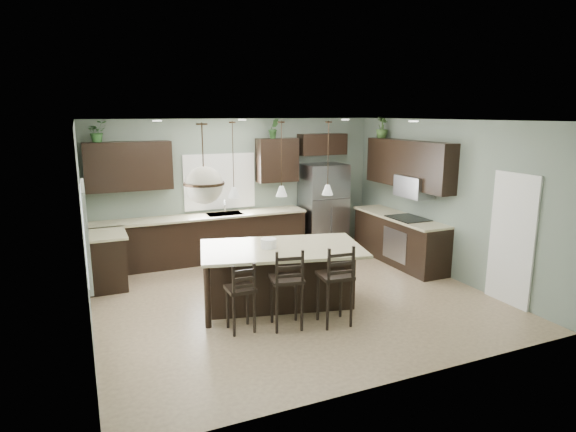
# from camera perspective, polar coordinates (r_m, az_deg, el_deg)

# --- Properties ---
(ground) EXTENTS (6.00, 6.00, 0.00)m
(ground) POSITION_cam_1_polar(r_m,az_deg,el_deg) (7.88, 0.50, -9.55)
(ground) COLOR #9E8466
(ground) RESTS_ON ground
(pantry_door) EXTENTS (0.04, 0.82, 2.04)m
(pantry_door) POSITION_cam_1_polar(r_m,az_deg,el_deg) (8.09, 25.00, -2.55)
(pantry_door) COLOR white
(pantry_door) RESTS_ON ground
(window_back) EXTENTS (1.35, 0.02, 1.00)m
(window_back) POSITION_cam_1_polar(r_m,az_deg,el_deg) (9.86, -8.11, 4.08)
(window_back) COLOR white
(window_back) RESTS_ON room_shell
(window_left) EXTENTS (0.02, 1.10, 1.00)m
(window_left) POSITION_cam_1_polar(r_m,az_deg,el_deg) (6.04, -22.92, -1.85)
(window_left) COLOR white
(window_left) RESTS_ON room_shell
(left_return_cabs) EXTENTS (0.60, 0.90, 0.90)m
(left_return_cabs) POSITION_cam_1_polar(r_m,az_deg,el_deg) (8.75, -20.75, -5.02)
(left_return_cabs) COLOR black
(left_return_cabs) RESTS_ON ground
(left_return_countertop) EXTENTS (0.66, 0.96, 0.04)m
(left_return_countertop) POSITION_cam_1_polar(r_m,az_deg,el_deg) (8.63, -20.85, -2.02)
(left_return_countertop) COLOR #BCB58E
(left_return_countertop) RESTS_ON left_return_cabs
(back_lower_cabs) EXTENTS (4.20, 0.60, 0.90)m
(back_lower_cabs) POSITION_cam_1_polar(r_m,az_deg,el_deg) (9.70, -10.03, -2.76)
(back_lower_cabs) COLOR black
(back_lower_cabs) RESTS_ON ground
(back_countertop) EXTENTS (4.20, 0.66, 0.04)m
(back_countertop) POSITION_cam_1_polar(r_m,az_deg,el_deg) (9.57, -10.11, -0.07)
(back_countertop) COLOR #BCB58E
(back_countertop) RESTS_ON back_lower_cabs
(sink_inset) EXTENTS (0.70, 0.45, 0.01)m
(sink_inset) POSITION_cam_1_polar(r_m,az_deg,el_deg) (9.68, -7.52, 0.24)
(sink_inset) COLOR gray
(sink_inset) RESTS_ON back_countertop
(faucet) EXTENTS (0.02, 0.02, 0.28)m
(faucet) POSITION_cam_1_polar(r_m,az_deg,el_deg) (9.62, -7.50, 1.05)
(faucet) COLOR silver
(faucet) RESTS_ON back_countertop
(back_upper_left) EXTENTS (1.55, 0.34, 0.90)m
(back_upper_left) POSITION_cam_1_polar(r_m,az_deg,el_deg) (9.35, -18.36, 5.62)
(back_upper_left) COLOR black
(back_upper_left) RESTS_ON room_shell
(back_upper_right) EXTENTS (0.85, 0.34, 0.90)m
(back_upper_right) POSITION_cam_1_polar(r_m,az_deg,el_deg) (10.05, -1.30, 6.64)
(back_upper_right) COLOR black
(back_upper_right) RESTS_ON room_shell
(fridge_header) EXTENTS (1.05, 0.34, 0.45)m
(fridge_header) POSITION_cam_1_polar(r_m,az_deg,el_deg) (10.47, 4.08, 8.48)
(fridge_header) COLOR black
(fridge_header) RESTS_ON room_shell
(right_lower_cabs) EXTENTS (0.60, 2.35, 0.90)m
(right_lower_cabs) POSITION_cam_1_polar(r_m,az_deg,el_deg) (9.77, 13.00, -2.78)
(right_lower_cabs) COLOR black
(right_lower_cabs) RESTS_ON ground
(right_countertop) EXTENTS (0.66, 2.35, 0.04)m
(right_countertop) POSITION_cam_1_polar(r_m,az_deg,el_deg) (9.65, 13.04, -0.09)
(right_countertop) COLOR #BCB58E
(right_countertop) RESTS_ON right_lower_cabs
(cooktop) EXTENTS (0.58, 0.75, 0.02)m
(cooktop) POSITION_cam_1_polar(r_m,az_deg,el_deg) (9.43, 14.03, -0.27)
(cooktop) COLOR black
(cooktop) RESTS_ON right_countertop
(wall_oven_front) EXTENTS (0.01, 0.72, 0.60)m
(wall_oven_front) POSITION_cam_1_polar(r_m,az_deg,el_deg) (9.38, 12.49, -3.37)
(wall_oven_front) COLOR gray
(wall_oven_front) RESTS_ON right_lower_cabs
(right_upper_cabs) EXTENTS (0.34, 2.35, 0.90)m
(right_upper_cabs) POSITION_cam_1_polar(r_m,az_deg,el_deg) (9.58, 14.06, 6.01)
(right_upper_cabs) COLOR black
(right_upper_cabs) RESTS_ON room_shell
(microwave) EXTENTS (0.40, 0.75, 0.40)m
(microwave) POSITION_cam_1_polar(r_m,az_deg,el_deg) (9.39, 14.71, 3.39)
(microwave) COLOR gray
(microwave) RESTS_ON right_upper_cabs
(refrigerator) EXTENTS (0.90, 0.74, 1.85)m
(refrigerator) POSITION_cam_1_polar(r_m,az_deg,el_deg) (10.41, 4.20, 1.09)
(refrigerator) COLOR gray
(refrigerator) RESTS_ON ground
(kitchen_island) EXTENTS (2.66, 1.88, 0.92)m
(kitchen_island) POSITION_cam_1_polar(r_m,az_deg,el_deg) (7.42, -0.74, -7.14)
(kitchen_island) COLOR black
(kitchen_island) RESTS_ON ground
(serving_dish) EXTENTS (0.24, 0.24, 0.14)m
(serving_dish) POSITION_cam_1_polar(r_m,az_deg,el_deg) (7.23, -2.32, -3.24)
(serving_dish) COLOR white
(serving_dish) RESTS_ON kitchen_island
(bar_stool_left) EXTENTS (0.37, 0.37, 0.99)m
(bar_stool_left) POSITION_cam_1_polar(r_m,az_deg,el_deg) (6.59, -5.65, -9.46)
(bar_stool_left) COLOR black
(bar_stool_left) RESTS_ON ground
(bar_stool_center) EXTENTS (0.50, 0.50, 1.15)m
(bar_stool_center) POSITION_cam_1_polar(r_m,az_deg,el_deg) (6.63, -0.17, -8.49)
(bar_stool_center) COLOR black
(bar_stool_center) RESTS_ON ground
(bar_stool_right) EXTENTS (0.47, 0.47, 1.17)m
(bar_stool_right) POSITION_cam_1_polar(r_m,az_deg,el_deg) (6.76, 5.56, -8.06)
(bar_stool_right) COLOR black
(bar_stool_right) RESTS_ON ground
(pendant_left) EXTENTS (0.17, 0.17, 1.10)m
(pendant_left) POSITION_cam_1_polar(r_m,az_deg,el_deg) (6.95, -6.52, 6.60)
(pendant_left) COLOR white
(pendant_left) RESTS_ON room_shell
(pendant_center) EXTENTS (0.17, 0.17, 1.10)m
(pendant_center) POSITION_cam_1_polar(r_m,az_deg,el_deg) (7.03, -0.78, 6.74)
(pendant_center) COLOR white
(pendant_center) RESTS_ON room_shell
(pendant_right) EXTENTS (0.17, 0.17, 1.10)m
(pendant_right) POSITION_cam_1_polar(r_m,az_deg,el_deg) (7.18, 4.77, 6.81)
(pendant_right) COLOR silver
(pendant_right) RESTS_ON room_shell
(chandelier) EXTENTS (0.50, 0.50, 0.98)m
(chandelier) POSITION_cam_1_polar(r_m,az_deg,el_deg) (5.90, -10.02, 6.12)
(chandelier) COLOR beige
(chandelier) RESTS_ON room_shell
(plant_back_left) EXTENTS (0.41, 0.39, 0.38)m
(plant_back_left) POSITION_cam_1_polar(r_m,az_deg,el_deg) (9.25, -21.70, 9.28)
(plant_back_left) COLOR #2A5927
(plant_back_left) RESTS_ON back_upper_left
(plant_back_right) EXTENTS (0.25, 0.21, 0.40)m
(plant_back_right) POSITION_cam_1_polar(r_m,az_deg,el_deg) (9.95, -1.70, 10.33)
(plant_back_right) COLOR #285023
(plant_back_right) RESTS_ON back_upper_right
(plant_right_wall) EXTENTS (0.31, 0.31, 0.44)m
(plant_right_wall) POSITION_cam_1_polar(r_m,az_deg,el_deg) (10.24, 11.08, 10.27)
(plant_right_wall) COLOR #345424
(plant_right_wall) RESTS_ON right_upper_cabs
(room_shell) EXTENTS (6.00, 6.00, 6.00)m
(room_shell) POSITION_cam_1_polar(r_m,az_deg,el_deg) (7.42, 0.52, 2.73)
(room_shell) COLOR slate
(room_shell) RESTS_ON ground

